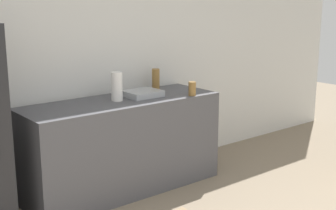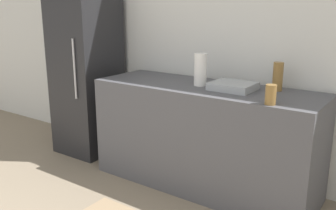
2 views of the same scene
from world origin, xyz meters
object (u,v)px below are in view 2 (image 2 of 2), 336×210
object	(u,v)px
bottle_short	(271,95)
paper_towel_roll	(200,70)
refrigerator	(87,76)
bottle_tall	(278,77)

from	to	relation	value
bottle_short	paper_towel_roll	distance (m)	0.76
refrigerator	bottle_tall	bearing A→B (deg)	4.68
bottle_tall	bottle_short	bearing A→B (deg)	-76.08
refrigerator	paper_towel_roll	size ratio (longest dim) A/B	6.13
refrigerator	paper_towel_roll	world-z (taller)	refrigerator
refrigerator	bottle_short	size ratio (longest dim) A/B	12.07
refrigerator	paper_towel_roll	xyz separation A→B (m)	(1.40, -0.02, 0.20)
bottle_tall	paper_towel_roll	size ratio (longest dim) A/B	0.83
bottle_tall	paper_towel_roll	xyz separation A→B (m)	(-0.60, -0.18, 0.02)
bottle_tall	bottle_short	distance (m)	0.46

